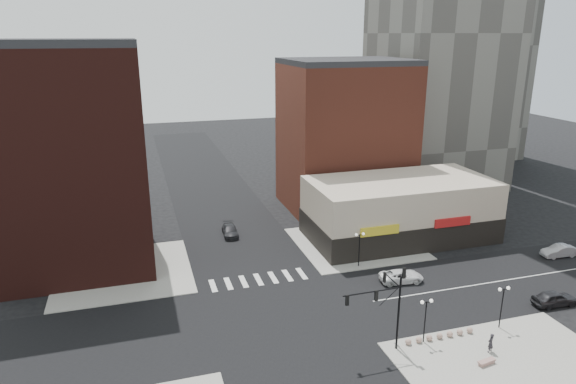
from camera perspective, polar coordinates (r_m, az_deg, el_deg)
name	(u,v)px	position (r m, az deg, el deg)	size (l,w,h in m)	color
ground	(280,316)	(51.32, -0.95, -13.66)	(240.00, 240.00, 0.00)	black
road_ew	(280,316)	(51.31, -0.95, -13.65)	(200.00, 14.00, 0.02)	black
road_ns	(280,316)	(51.31, -0.95, -13.65)	(14.00, 200.00, 0.02)	black
sidewalk_nw	(124,272)	(62.69, -17.77, -8.45)	(15.00, 15.00, 0.12)	gray
sidewalk_ne	(355,243)	(68.04, 7.48, -5.67)	(15.00, 15.00, 0.12)	gray
sidewalk_se	(517,373)	(47.76, 24.10, -17.84)	(18.00, 14.00, 0.12)	gray
building_nw	(72,162)	(62.82, -22.88, 3.11)	(16.00, 15.00, 25.00)	#361511
building_ne_midrise	(345,138)	(79.79, 6.33, 6.01)	(18.00, 15.00, 22.00)	brown
building_ne_row	(399,214)	(70.11, 12.27, -2.39)	(24.20, 12.20, 8.00)	#B8A892
traffic_signal	(387,298)	(44.96, 10.97, -11.50)	(5.59, 3.09, 7.77)	black
street_lamp_se_a	(426,310)	(47.36, 15.08, -12.54)	(1.22, 0.32, 4.16)	black
street_lamp_se_b	(503,297)	(51.73, 22.78, -10.69)	(1.22, 0.32, 4.16)	black
street_lamp_ne	(360,241)	(60.39, 7.96, -5.40)	(1.22, 0.32, 4.16)	black
bollard_row	(440,336)	(49.64, 16.50, -15.08)	(6.84, 0.54, 0.54)	#9F796E
white_suv	(401,276)	(58.77, 12.48, -9.12)	(2.24, 4.85, 1.35)	white
dark_sedan_east	(554,298)	(59.28, 27.48, -10.44)	(1.82, 4.51, 1.54)	black
silver_sedan	(559,251)	(71.76, 27.91, -5.81)	(1.55, 4.46, 1.47)	#A4A4A9
dark_sedan_north	(230,231)	(70.40, -6.46, -4.28)	(1.92, 4.72, 1.37)	black
pedestrian	(491,343)	(48.91, 21.59, -15.32)	(0.64, 0.42, 1.76)	#27252A
stone_bench	(487,362)	(47.61, 21.20, -17.21)	(1.68, 0.75, 0.38)	#9F776E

